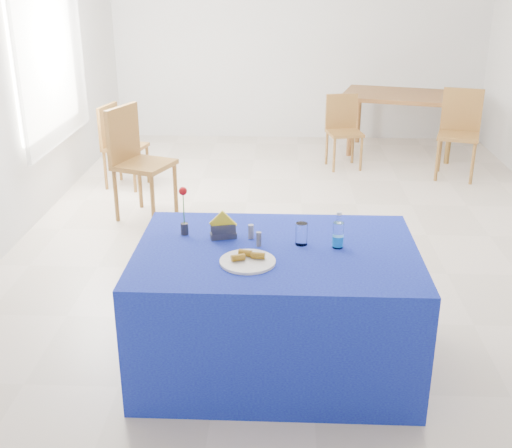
{
  "coord_description": "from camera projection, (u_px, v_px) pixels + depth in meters",
  "views": [
    {
      "loc": [
        -0.19,
        -5.36,
        2.25
      ],
      "look_at": [
        -0.33,
        -2.08,
        0.92
      ],
      "focal_mm": 45.0,
      "sensor_mm": 36.0,
      "label": 1
    }
  ],
  "objects": [
    {
      "name": "chair_bg_right",
      "position": [
        460.0,
        127.0,
        7.18
      ],
      "size": [
        0.54,
        0.54,
        0.98
      ],
      "rotation": [
        0.0,
        0.0,
        -0.29
      ],
      "color": "brown",
      "rests_on": "floor"
    },
    {
      "name": "water_bottle",
      "position": [
        338.0,
        236.0,
        3.62
      ],
      "size": [
        0.06,
        0.06,
        0.21
      ],
      "color": "white",
      "rests_on": "blue_table"
    },
    {
      "name": "banana_pieces",
      "position": [
        247.0,
        255.0,
        3.46
      ],
      "size": [
        0.19,
        0.12,
        0.04
      ],
      "color": "gold",
      "rests_on": "plate"
    },
    {
      "name": "window_pane",
      "position": [
        44.0,
        45.0,
        6.06
      ],
      "size": [
        0.04,
        1.5,
        1.6
      ],
      "primitive_type": "cube",
      "color": "white",
      "rests_on": "room_shell"
    },
    {
      "name": "floor",
      "position": [
        303.0,
        233.0,
        5.8
      ],
      "size": [
        7.0,
        7.0,
        0.0
      ],
      "primitive_type": "plane",
      "color": "beige",
      "rests_on": "ground"
    },
    {
      "name": "oak_table",
      "position": [
        403.0,
        100.0,
        8.05
      ],
      "size": [
        1.67,
        1.3,
        0.76
      ],
      "color": "brown",
      "rests_on": "floor"
    },
    {
      "name": "plate",
      "position": [
        248.0,
        262.0,
        3.45
      ],
      "size": [
        0.3,
        0.3,
        0.01
      ],
      "primitive_type": "cylinder",
      "color": "silver",
      "rests_on": "blue_table"
    },
    {
      "name": "rose_vase",
      "position": [
        184.0,
        212.0,
        3.76
      ],
      "size": [
        0.05,
        0.05,
        0.3
      ],
      "color": "#222327",
      "rests_on": "blue_table"
    },
    {
      "name": "drinking_glass",
      "position": [
        301.0,
        234.0,
        3.66
      ],
      "size": [
        0.07,
        0.07,
        0.13
      ],
      "primitive_type": "cylinder",
      "color": "white",
      "rests_on": "blue_table"
    },
    {
      "name": "salt_shaker",
      "position": [
        251.0,
        232.0,
        3.75
      ],
      "size": [
        0.03,
        0.03,
        0.08
      ],
      "primitive_type": "cylinder",
      "color": "gray",
      "rests_on": "blue_table"
    },
    {
      "name": "chair_win_b",
      "position": [
        118.0,
        140.0,
        6.87
      ],
      "size": [
        0.47,
        0.47,
        0.88
      ],
      "rotation": [
        0.0,
        0.0,
        1.34
      ],
      "color": "brown",
      "rests_on": "floor"
    },
    {
      "name": "napkin_holder",
      "position": [
        223.0,
        230.0,
        3.75
      ],
      "size": [
        0.16,
        0.1,
        0.17
      ],
      "color": "#3A3A3F",
      "rests_on": "blue_table"
    },
    {
      "name": "room_shell",
      "position": [
        309.0,
        32.0,
        5.14
      ],
      "size": [
        7.0,
        7.0,
        7.0
      ],
      "color": "silver",
      "rests_on": "ground"
    },
    {
      "name": "chair_bg_left",
      "position": [
        343.0,
        126.0,
        7.56
      ],
      "size": [
        0.45,
        0.45,
        0.85
      ],
      "rotation": [
        0.0,
        0.0,
        0.21
      ],
      "color": "brown",
      "rests_on": "floor"
    },
    {
      "name": "chair_win_a",
      "position": [
        135.0,
        155.0,
        5.98
      ],
      "size": [
        0.61,
        0.61,
        1.05
      ],
      "rotation": [
        0.0,
        0.0,
        1.2
      ],
      "color": "brown",
      "rests_on": "floor"
    },
    {
      "name": "curtain",
      "position": [
        51.0,
        45.0,
        6.05
      ],
      "size": [
        0.04,
        1.75,
        1.85
      ],
      "primitive_type": "cube",
      "color": "white",
      "rests_on": "room_shell"
    },
    {
      "name": "blue_table",
      "position": [
        276.0,
        308.0,
        3.76
      ],
      "size": [
        1.6,
        1.1,
        0.76
      ],
      "color": "#101092",
      "rests_on": "floor"
    },
    {
      "name": "pepper_shaker",
      "position": [
        259.0,
        239.0,
        3.64
      ],
      "size": [
        0.03,
        0.03,
        0.08
      ],
      "primitive_type": "cylinder",
      "color": "#5D5D62",
      "rests_on": "blue_table"
    }
  ]
}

